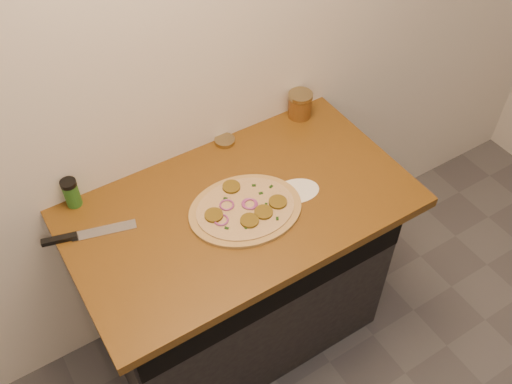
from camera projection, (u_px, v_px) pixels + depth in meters
cabinet at (238, 275)px, 2.34m from camera, size 1.10×0.60×0.86m
countertop at (240, 207)px, 1.99m from camera, size 1.20×0.70×0.04m
pizza at (245, 209)px, 1.94m from camera, size 0.45×0.45×0.03m
chefs_knife at (81, 235)px, 1.87m from camera, size 0.30×0.11×0.02m
mason_jar_lid at (225, 141)px, 2.18m from camera, size 0.08×0.08×0.02m
salsa_jar at (300, 105)px, 2.26m from camera, size 0.10×0.10×0.11m
spice_shaker at (71, 193)px, 1.93m from camera, size 0.06×0.06×0.11m
flour_spill at (296, 191)px, 2.01m from camera, size 0.20×0.20×0.00m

